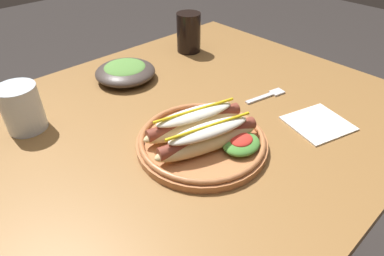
% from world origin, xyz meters
% --- Properties ---
extents(dining_table, '(1.19, 0.86, 0.74)m').
position_xyz_m(dining_table, '(0.00, 0.00, 0.63)').
color(dining_table, olive).
rests_on(dining_table, ground_plane).
extents(hot_dog_plate, '(0.27, 0.27, 0.08)m').
position_xyz_m(hot_dog_plate, '(0.01, -0.10, 0.77)').
color(hot_dog_plate, '#B77042').
rests_on(hot_dog_plate, dining_table).
extents(fork, '(0.12, 0.04, 0.00)m').
position_xyz_m(fork, '(0.28, -0.07, 0.74)').
color(fork, silver).
rests_on(fork, dining_table).
extents(soda_cup, '(0.08, 0.08, 0.12)m').
position_xyz_m(soda_cup, '(0.32, 0.28, 0.80)').
color(soda_cup, black).
rests_on(soda_cup, dining_table).
extents(water_cup, '(0.08, 0.08, 0.10)m').
position_xyz_m(water_cup, '(-0.23, 0.21, 0.79)').
color(water_cup, silver).
rests_on(water_cup, dining_table).
extents(side_bowl, '(0.17, 0.17, 0.05)m').
position_xyz_m(side_bowl, '(0.06, 0.26, 0.76)').
color(side_bowl, '#423833').
rests_on(side_bowl, dining_table).
extents(napkin, '(0.16, 0.15, 0.00)m').
position_xyz_m(napkin, '(0.26, -0.23, 0.74)').
color(napkin, white).
rests_on(napkin, dining_table).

